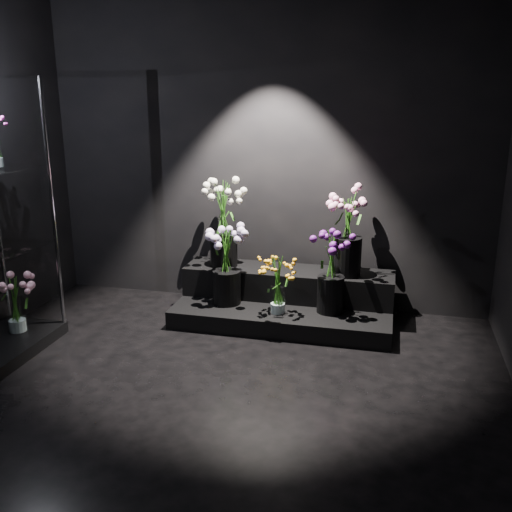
% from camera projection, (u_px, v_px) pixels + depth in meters
% --- Properties ---
extents(floor, '(4.00, 4.00, 0.00)m').
position_uv_depth(floor, '(195.00, 410.00, 3.56)').
color(floor, black).
rests_on(floor, ground).
extents(wall_back, '(4.00, 0.00, 4.00)m').
position_uv_depth(wall_back, '(266.00, 152.00, 5.04)').
color(wall_back, black).
rests_on(wall_back, floor).
extents(display_riser, '(1.84, 0.82, 0.41)m').
position_uv_depth(display_riser, '(285.00, 299.00, 4.98)').
color(display_riser, black).
rests_on(display_riser, floor).
extents(bouquet_orange_bells, '(0.27, 0.27, 0.48)m').
position_uv_depth(bouquet_orange_bells, '(278.00, 284.00, 4.65)').
color(bouquet_orange_bells, white).
rests_on(bouquet_orange_bells, display_riser).
extents(bouquet_lilac, '(0.43, 0.43, 0.66)m').
position_uv_depth(bouquet_lilac, '(226.00, 262.00, 4.83)').
color(bouquet_lilac, black).
rests_on(bouquet_lilac, display_riser).
extents(bouquet_purple, '(0.38, 0.38, 0.69)m').
position_uv_depth(bouquet_purple, '(331.00, 268.00, 4.64)').
color(bouquet_purple, black).
rests_on(bouquet_purple, display_riser).
extents(bouquet_cream_roses, '(0.36, 0.36, 0.76)m').
position_uv_depth(bouquet_cream_roses, '(223.00, 218.00, 5.01)').
color(bouquet_cream_roses, black).
rests_on(bouquet_cream_roses, display_riser).
extents(bouquet_pink_roses, '(0.42, 0.42, 0.71)m').
position_uv_depth(bouquet_pink_roses, '(348.00, 228.00, 4.76)').
color(bouquet_pink_roses, black).
rests_on(bouquet_pink_roses, display_riser).
extents(bouquet_case_base_pink, '(0.39, 0.39, 0.47)m').
position_uv_depth(bouquet_case_base_pink, '(15.00, 301.00, 4.44)').
color(bouquet_case_base_pink, white).
rests_on(bouquet_case_base_pink, display_case).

